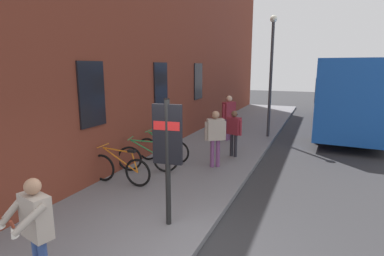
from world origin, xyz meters
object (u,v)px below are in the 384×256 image
(transit_info_sign, at_px, (167,143))
(bicycle_mid_rack, at_px, (163,150))
(bicycle_nearest_sign, at_px, (148,158))
(pedestrian_by_facade, at_px, (215,133))
(street_lamp, at_px, (271,66))
(tourist_with_hotdogs, at_px, (35,223))
(pedestrian_crossing_street, at_px, (234,129))
(pedestrian_near_bus, at_px, (229,113))
(city_bus, at_px, (351,90))
(bicycle_under_window, at_px, (120,169))

(transit_info_sign, bearing_deg, bicycle_mid_rack, 29.78)
(bicycle_nearest_sign, height_order, transit_info_sign, transit_info_sign)
(pedestrian_by_facade, relative_size, street_lamp, 0.34)
(tourist_with_hotdogs, distance_m, street_lamp, 10.82)
(pedestrian_by_facade, relative_size, tourist_with_hotdogs, 1.07)
(bicycle_nearest_sign, relative_size, tourist_with_hotdogs, 1.09)
(bicycle_nearest_sign, height_order, pedestrian_crossing_street, pedestrian_crossing_street)
(bicycle_mid_rack, height_order, pedestrian_near_bus, pedestrian_near_bus)
(bicycle_mid_rack, bearing_deg, city_bus, -33.84)
(bicycle_under_window, relative_size, pedestrian_near_bus, 0.98)
(transit_info_sign, bearing_deg, pedestrian_crossing_street, 0.82)
(bicycle_nearest_sign, bearing_deg, pedestrian_crossing_street, -37.26)
(bicycle_under_window, bearing_deg, bicycle_nearest_sign, -8.48)
(tourist_with_hotdogs, bearing_deg, transit_info_sign, -18.81)
(pedestrian_crossing_street, bearing_deg, bicycle_under_window, 150.26)
(bicycle_under_window, bearing_deg, bicycle_mid_rack, -3.35)
(bicycle_nearest_sign, distance_m, bicycle_mid_rack, 0.98)
(transit_info_sign, bearing_deg, bicycle_nearest_sign, 38.21)
(bicycle_nearest_sign, relative_size, pedestrian_by_facade, 1.02)
(bicycle_nearest_sign, xyz_separation_m, bicycle_mid_rack, (0.98, 0.04, 0.00))
(pedestrian_near_bus, bearing_deg, street_lamp, -46.47)
(bicycle_under_window, relative_size, street_lamp, 0.36)
(city_bus, height_order, tourist_with_hotdogs, city_bus)
(transit_info_sign, bearing_deg, city_bus, -17.59)
(bicycle_under_window, distance_m, tourist_with_hotdogs, 3.86)
(pedestrian_crossing_street, height_order, tourist_with_hotdogs, tourist_with_hotdogs)
(pedestrian_by_facade, bearing_deg, city_bus, -25.87)
(bicycle_under_window, xyz_separation_m, transit_info_sign, (-1.34, -2.07, 1.21))
(pedestrian_by_facade, distance_m, tourist_with_hotdogs, 5.83)
(city_bus, xyz_separation_m, street_lamp, (-3.66, 3.30, 1.15))
(transit_info_sign, xyz_separation_m, street_lamp, (8.32, -0.50, 1.35))
(bicycle_under_window, relative_size, city_bus, 0.17)
(pedestrian_crossing_street, bearing_deg, street_lamp, -9.27)
(pedestrian_crossing_street, bearing_deg, city_bus, -28.45)
(bicycle_under_window, bearing_deg, tourist_with_hotdogs, -159.99)
(bicycle_nearest_sign, height_order, city_bus, city_bus)
(bicycle_nearest_sign, xyz_separation_m, city_bus, (9.56, -5.71, 1.41))
(bicycle_nearest_sign, bearing_deg, pedestrian_by_facade, -54.95)
(city_bus, distance_m, street_lamp, 5.06)
(transit_info_sign, bearing_deg, pedestrian_near_bus, 7.14)
(city_bus, bearing_deg, tourist_with_hotdogs, 162.22)
(bicycle_nearest_sign, bearing_deg, street_lamp, -22.21)
(bicycle_under_window, height_order, city_bus, city_bus)
(bicycle_mid_rack, height_order, transit_info_sign, transit_info_sign)
(tourist_with_hotdogs, relative_size, street_lamp, 0.32)
(pedestrian_crossing_street, distance_m, pedestrian_near_bus, 2.32)
(tourist_with_hotdogs, bearing_deg, city_bus, -17.78)
(transit_info_sign, xyz_separation_m, city_bus, (11.98, -3.80, 0.20))
(street_lamp, bearing_deg, pedestrian_near_bus, 133.53)
(pedestrian_by_facade, bearing_deg, pedestrian_near_bus, 9.78)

